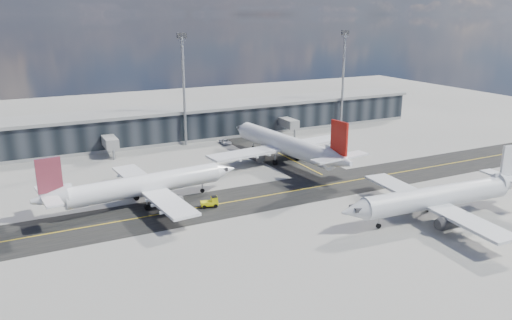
% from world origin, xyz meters
% --- Properties ---
extents(ground, '(300.00, 300.00, 0.00)m').
position_xyz_m(ground, '(0.00, 0.00, 0.00)').
color(ground, gray).
rests_on(ground, ground).
extents(taxiway_lanes, '(180.00, 63.00, 0.03)m').
position_xyz_m(taxiway_lanes, '(3.91, 10.74, 0.01)').
color(taxiway_lanes, black).
rests_on(taxiway_lanes, ground).
extents(terminal_concourse, '(152.00, 19.80, 8.80)m').
position_xyz_m(terminal_concourse, '(0.04, 54.93, 4.09)').
color(terminal_concourse, black).
rests_on(terminal_concourse, ground).
extents(floodlight_masts, '(102.50, 0.70, 28.90)m').
position_xyz_m(floodlight_masts, '(0.00, 48.00, 15.61)').
color(floodlight_masts, gray).
rests_on(floodlight_masts, ground).
extents(airliner_af, '(37.85, 32.33, 11.20)m').
position_xyz_m(airliner_af, '(-20.98, 9.81, 3.70)').
color(airliner_af, white).
rests_on(airliner_af, ground).
extents(airliner_redtail, '(37.55, 43.93, 13.01)m').
position_xyz_m(airliner_redtail, '(15.50, 21.85, 4.30)').
color(airliner_redtail, white).
rests_on(airliner_redtail, ground).
extents(airliner_near, '(37.97, 32.38, 11.24)m').
position_xyz_m(airliner_near, '(22.37, -18.34, 3.71)').
color(airliner_near, silver).
rests_on(airliner_near, ground).
extents(baggage_tug, '(3.26, 2.09, 1.90)m').
position_xyz_m(baggage_tug, '(-10.41, 3.30, 0.95)').
color(baggage_tug, '#F5EF0C').
rests_on(baggage_tug, ground).
extents(service_van, '(2.15, 4.65, 1.29)m').
position_xyz_m(service_van, '(9.68, 44.00, 0.64)').
color(service_van, white).
rests_on(service_van, ground).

